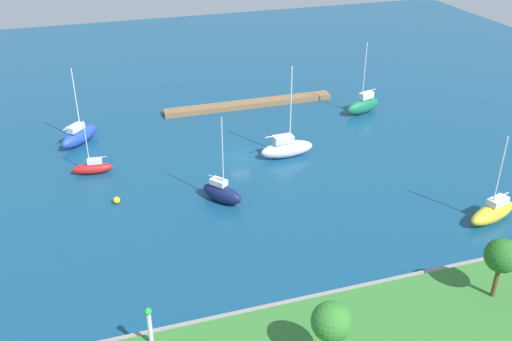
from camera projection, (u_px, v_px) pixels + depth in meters
name	position (u px, v px, depth m)	size (l,w,h in m)	color
water	(241.00, 158.00, 75.99)	(160.00, 160.00, 0.00)	navy
pier_dock	(249.00, 104.00, 91.73)	(27.25, 2.21, 0.82)	olive
breakwater	(342.00, 307.00, 49.69)	(57.65, 3.56, 1.06)	gray
harbor_beacon	(150.00, 324.00, 44.07)	(0.56, 0.56, 3.73)	silver
park_tree_midwest	(331.00, 322.00, 41.48)	(3.00, 3.00, 5.38)	brown
park_tree_east	(502.00, 256.00, 47.84)	(2.92, 2.92, 5.70)	brown
sailboat_blue_outer_mooring	(79.00, 135.00, 79.20)	(6.25, 6.50, 10.71)	#2347B2
sailboat_yellow_along_channel	(493.00, 212.00, 62.14)	(7.05, 3.87, 10.16)	yellow
sailboat_green_lone_south	(363.00, 105.00, 88.82)	(6.62, 3.62, 11.20)	#19724C
sailboat_red_lone_north	(93.00, 168.00, 71.77)	(5.07, 2.04, 7.20)	red
sailboat_navy_east_end	(222.00, 193.00, 65.65)	(4.69, 5.29, 10.51)	#141E4C
sailboat_white_by_breakwater	(287.00, 148.00, 75.70)	(7.32, 2.66, 12.29)	white
mooring_buoy_yellow	(117.00, 200.00, 65.63)	(0.83, 0.83, 0.83)	yellow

